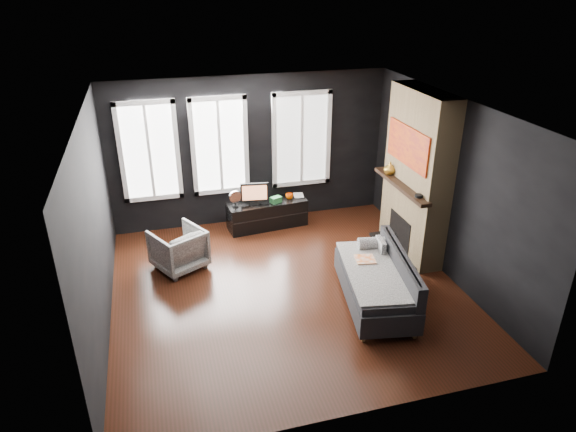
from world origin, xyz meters
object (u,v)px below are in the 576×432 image
object	(u,v)px
armchair	(178,247)
media_console	(267,214)
monitor	(254,192)
mantel_vase	(390,168)
book	(294,190)
mug	(289,195)
sofa	(375,279)

from	to	relation	value
armchair	media_console	distance (m)	1.98
monitor	mantel_vase	xyz separation A→B (m)	(2.08, -1.02, 0.61)
monitor	book	world-z (taller)	monitor
mug	monitor	bearing A→B (deg)	-175.00
sofa	mug	size ratio (longest dim) A/B	13.57
sofa	armchair	xyz separation A→B (m)	(-2.58, 1.71, -0.02)
sofa	monitor	world-z (taller)	monitor
mantel_vase	mug	bearing A→B (deg)	142.87
monitor	mug	bearing A→B (deg)	12.54
armchair	mug	distance (m)	2.37
sofa	media_console	distance (m)	2.90
mug	sofa	bearing A→B (deg)	-80.38
mug	media_console	bearing A→B (deg)	-176.41
monitor	mug	world-z (taller)	monitor
sofa	book	distance (m)	2.92
mug	armchair	bearing A→B (deg)	-152.90
media_console	mantel_vase	xyz separation A→B (m)	(1.85, -1.05, 1.08)
armchair	monitor	xyz separation A→B (m)	(1.44, 1.02, 0.35)
book	armchair	bearing A→B (deg)	-151.98
mug	mantel_vase	xyz separation A→B (m)	(1.42, -1.08, 0.77)
armchair	mantel_vase	bearing A→B (deg)	152.00
monitor	mug	xyz separation A→B (m)	(0.66, 0.06, -0.16)
monitor	book	size ratio (longest dim) A/B	2.09
sofa	mug	xyz separation A→B (m)	(-0.47, 2.78, 0.17)
media_console	mug	distance (m)	0.53
book	mantel_vase	xyz separation A→B (m)	(1.31, -1.18, 0.71)
armchair	media_console	xyz separation A→B (m)	(1.68, 1.05, -0.12)
monitor	sofa	bearing A→B (deg)	-59.93
mug	mantel_vase	bearing A→B (deg)	-37.13
sofa	book	size ratio (longest dim) A/B	7.47
sofa	mantel_vase	bearing A→B (deg)	70.90
monitor	book	bearing A→B (deg)	19.28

